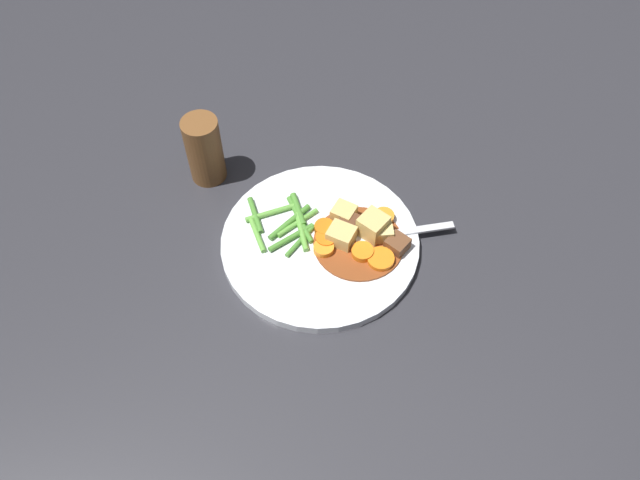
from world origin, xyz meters
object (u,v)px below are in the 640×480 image
object	(u,v)px
carrot_slice_1	(326,239)
carrot_slice_4	(380,260)
potato_chunk_1	(344,214)
carrot_slice_0	(384,217)
meat_chunk_1	(350,225)
potato_chunk_2	(341,236)
fork	(385,235)
carrot_slice_3	(362,253)
potato_chunk_3	(384,233)
carrot_slice_2	(324,249)
potato_chunk_0	(373,226)
meat_chunk_0	(397,244)
dinner_plate	(320,243)
carrot_slice_5	(323,228)
pepper_mill	(204,150)

from	to	relation	value
carrot_slice_1	carrot_slice_4	world-z (taller)	carrot_slice_1
carrot_slice_1	potato_chunk_1	bearing A→B (deg)	81.37
carrot_slice_0	meat_chunk_1	world-z (taller)	meat_chunk_1
potato_chunk_2	fork	distance (m)	0.06
carrot_slice_3	potato_chunk_3	xyz separation A→B (m)	(0.02, 0.04, 0.01)
carrot_slice_3	meat_chunk_1	size ratio (longest dim) A/B	1.05
carrot_slice_2	potato_chunk_0	distance (m)	0.07
carrot_slice_4	potato_chunk_2	distance (m)	0.06
carrot_slice_2	potato_chunk_3	world-z (taller)	potato_chunk_3
potato_chunk_3	meat_chunk_0	size ratio (longest dim) A/B	0.86
meat_chunk_0	dinner_plate	bearing A→B (deg)	-163.81
carrot_slice_3	potato_chunk_1	bearing A→B (deg)	135.19
carrot_slice_3	fork	world-z (taller)	carrot_slice_3
carrot_slice_3	potato_chunk_3	world-z (taller)	potato_chunk_3
potato_chunk_3	meat_chunk_0	xyz separation A→B (m)	(0.02, -0.01, -0.00)
fork	meat_chunk_0	bearing A→B (deg)	-30.92
carrot_slice_1	carrot_slice_2	size ratio (longest dim) A/B	1.05
potato_chunk_0	meat_chunk_0	world-z (taller)	potato_chunk_0
potato_chunk_3	fork	distance (m)	0.01
potato_chunk_0	carrot_slice_4	bearing A→B (deg)	-56.32
dinner_plate	potato_chunk_1	bearing A→B (deg)	70.79
potato_chunk_0	potato_chunk_3	bearing A→B (deg)	-3.57
potato_chunk_2	carrot_slice_5	bearing A→B (deg)	168.45
pepper_mill	carrot_slice_4	bearing A→B (deg)	-10.51
carrot_slice_0	potato_chunk_2	xyz separation A→B (m)	(-0.04, -0.06, 0.01)
carrot_slice_0	carrot_slice_5	size ratio (longest dim) A/B	1.03
carrot_slice_4	carrot_slice_5	xyz separation A→B (m)	(-0.09, 0.02, 0.00)
carrot_slice_4	pepper_mill	xyz separation A→B (m)	(-0.28, 0.05, 0.03)
potato_chunk_2	meat_chunk_0	distance (m)	0.07
fork	carrot_slice_5	bearing A→B (deg)	-160.99
pepper_mill	carrot_slice_2	bearing A→B (deg)	-17.28
carrot_slice_1	meat_chunk_0	size ratio (longest dim) A/B	1.06
carrot_slice_5	potato_chunk_3	xyz separation A→B (m)	(0.08, 0.02, 0.00)
carrot_slice_1	potato_chunk_3	bearing A→B (deg)	27.82
carrot_slice_3	pepper_mill	bearing A→B (deg)	168.80
carrot_slice_3	pepper_mill	xyz separation A→B (m)	(-0.25, 0.05, 0.03)
carrot_slice_4	fork	bearing A→B (deg)	102.49
carrot_slice_5	meat_chunk_1	bearing A→B (deg)	28.95
potato_chunk_1	dinner_plate	bearing A→B (deg)	-109.21
carrot_slice_2	carrot_slice_5	bearing A→B (deg)	114.34
carrot_slice_4	pepper_mill	bearing A→B (deg)	169.49
carrot_slice_0	carrot_slice_2	distance (m)	0.09
meat_chunk_0	pepper_mill	world-z (taller)	pepper_mill
carrot_slice_5	fork	bearing A→B (deg)	19.01
meat_chunk_1	pepper_mill	distance (m)	0.23
carrot_slice_0	pepper_mill	bearing A→B (deg)	-176.84
potato_chunk_1	meat_chunk_1	size ratio (longest dim) A/B	1.05
carrot_slice_5	potato_chunk_3	distance (m)	0.08
fork	potato_chunk_1	bearing A→B (deg)	177.31
potato_chunk_3	meat_chunk_0	bearing A→B (deg)	-19.41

